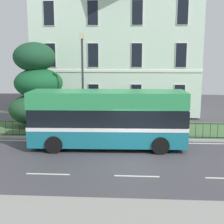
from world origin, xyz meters
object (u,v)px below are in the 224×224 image
at_px(georgian_townhouse, 117,39).
at_px(street_lamp_post, 83,77).
at_px(evergreen_tree, 37,89).
at_px(litter_bin, 175,126).
at_px(single_decker_bus, 108,118).

relative_size(georgian_townhouse, street_lamp_post, 2.22).
relative_size(evergreen_tree, street_lamp_post, 0.93).
bearing_deg(evergreen_tree, litter_bin, -12.67).
distance_m(georgian_townhouse, litter_bin, 12.49).
height_order(street_lamp_post, litter_bin, street_lamp_post).
height_order(georgian_townhouse, single_decker_bus, georgian_townhouse).
distance_m(single_decker_bus, street_lamp_post, 4.00).
xyz_separation_m(georgian_townhouse, single_decker_bus, (0.05, -12.71, -5.14)).
bearing_deg(street_lamp_post, litter_bin, -0.45).
xyz_separation_m(street_lamp_post, litter_bin, (6.10, -0.05, -3.22)).
xyz_separation_m(evergreen_tree, street_lamp_post, (3.71, -2.16, 1.06)).
height_order(single_decker_bus, litter_bin, single_decker_bus).
xyz_separation_m(georgian_townhouse, evergreen_tree, (-5.53, -7.76, -4.03)).
relative_size(single_decker_bus, litter_bin, 8.00).
bearing_deg(evergreen_tree, single_decker_bus, -41.62).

